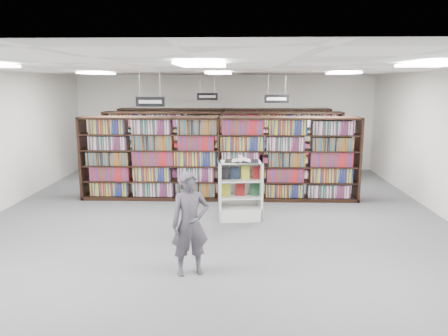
{
  "coord_description": "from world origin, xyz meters",
  "views": [
    {
      "loc": [
        0.49,
        -8.84,
        2.92
      ],
      "look_at": [
        0.18,
        0.5,
        1.1
      ],
      "focal_mm": 35.0,
      "sensor_mm": 36.0,
      "label": 1
    }
  ],
  "objects_px": {
    "open_book": "(241,160)",
    "bookshelf_row_near": "(219,159)",
    "endcap_display": "(240,199)",
    "shopper": "(190,224)"
  },
  "relations": [
    {
      "from": "open_book",
      "to": "shopper",
      "type": "height_order",
      "value": "shopper"
    },
    {
      "from": "bookshelf_row_near",
      "to": "open_book",
      "type": "height_order",
      "value": "bookshelf_row_near"
    },
    {
      "from": "bookshelf_row_near",
      "to": "open_book",
      "type": "bearing_deg",
      "value": -72.76
    },
    {
      "from": "bookshelf_row_near",
      "to": "shopper",
      "type": "distance_m",
      "value": 4.5
    },
    {
      "from": "bookshelf_row_near",
      "to": "shopper",
      "type": "bearing_deg",
      "value": -93.1
    },
    {
      "from": "open_book",
      "to": "bookshelf_row_near",
      "type": "bearing_deg",
      "value": 107.99
    },
    {
      "from": "endcap_display",
      "to": "shopper",
      "type": "xyz_separation_m",
      "value": [
        -0.77,
        -2.8,
        0.36
      ]
    },
    {
      "from": "bookshelf_row_near",
      "to": "endcap_display",
      "type": "relative_size",
      "value": 5.41
    },
    {
      "from": "bookshelf_row_near",
      "to": "shopper",
      "type": "height_order",
      "value": "bookshelf_row_near"
    },
    {
      "from": "endcap_display",
      "to": "bookshelf_row_near",
      "type": "bearing_deg",
      "value": 101.46
    }
  ]
}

